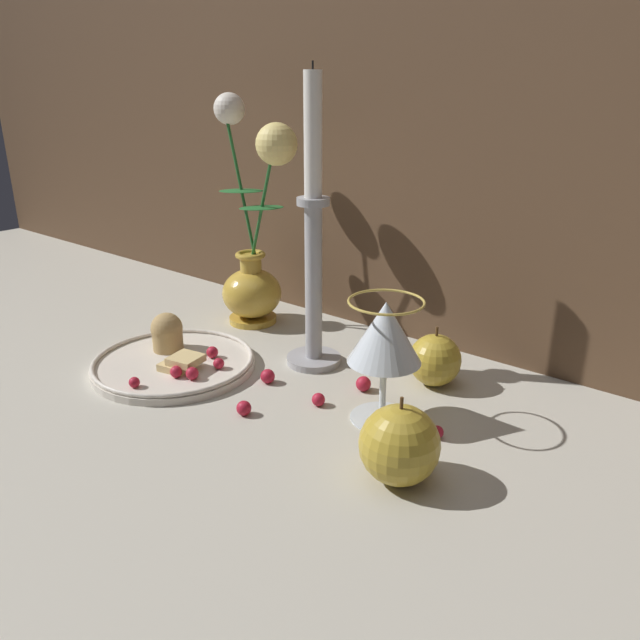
{
  "coord_description": "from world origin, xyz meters",
  "views": [
    {
      "loc": [
        0.51,
        -0.54,
        0.38
      ],
      "look_at": [
        0.06,
        0.02,
        0.1
      ],
      "focal_mm": 35.0,
      "sensor_mm": 36.0,
      "label": 1
    }
  ],
  "objects_px": {
    "wine_glass": "(385,337)",
    "apple_beside_vase": "(399,445)",
    "plate_with_pastries": "(173,358)",
    "apple_near_glass": "(435,360)",
    "candlestick": "(313,255)",
    "vase": "(254,249)"
  },
  "relations": [
    {
      "from": "wine_glass",
      "to": "apple_beside_vase",
      "type": "distance_m",
      "value": 0.14
    },
    {
      "from": "plate_with_pastries",
      "to": "apple_near_glass",
      "type": "distance_m",
      "value": 0.36
    },
    {
      "from": "candlestick",
      "to": "apple_near_glass",
      "type": "bearing_deg",
      "value": 16.2
    },
    {
      "from": "apple_near_glass",
      "to": "candlestick",
      "type": "bearing_deg",
      "value": -163.8
    },
    {
      "from": "apple_near_glass",
      "to": "vase",
      "type": "bearing_deg",
      "value": 177.45
    },
    {
      "from": "candlestick",
      "to": "apple_beside_vase",
      "type": "distance_m",
      "value": 0.32
    },
    {
      "from": "wine_glass",
      "to": "apple_beside_vase",
      "type": "height_order",
      "value": "wine_glass"
    },
    {
      "from": "wine_glass",
      "to": "apple_near_glass",
      "type": "bearing_deg",
      "value": 88.71
    },
    {
      "from": "plate_with_pastries",
      "to": "apple_near_glass",
      "type": "relative_size",
      "value": 2.79
    },
    {
      "from": "wine_glass",
      "to": "candlestick",
      "type": "xyz_separation_m",
      "value": [
        -0.16,
        0.07,
        0.05
      ]
    },
    {
      "from": "vase",
      "to": "candlestick",
      "type": "xyz_separation_m",
      "value": [
        0.18,
        -0.06,
        0.03
      ]
    },
    {
      "from": "candlestick",
      "to": "apple_near_glass",
      "type": "xyz_separation_m",
      "value": [
        0.17,
        0.05,
        -0.12
      ]
    },
    {
      "from": "apple_beside_vase",
      "to": "candlestick",
      "type": "bearing_deg",
      "value": 146.22
    },
    {
      "from": "vase",
      "to": "candlestick",
      "type": "height_order",
      "value": "candlestick"
    },
    {
      "from": "plate_with_pastries",
      "to": "apple_beside_vase",
      "type": "bearing_deg",
      "value": -4.28
    },
    {
      "from": "apple_beside_vase",
      "to": "wine_glass",
      "type": "bearing_deg",
      "value": 131.18
    },
    {
      "from": "vase",
      "to": "candlestick",
      "type": "bearing_deg",
      "value": -19.88
    },
    {
      "from": "vase",
      "to": "apple_beside_vase",
      "type": "distance_m",
      "value": 0.49
    },
    {
      "from": "plate_with_pastries",
      "to": "apple_near_glass",
      "type": "xyz_separation_m",
      "value": [
        0.31,
        0.18,
        0.02
      ]
    },
    {
      "from": "apple_beside_vase",
      "to": "apple_near_glass",
      "type": "xyz_separation_m",
      "value": [
        -0.08,
        0.21,
        -0.01
      ]
    },
    {
      "from": "wine_glass",
      "to": "candlestick",
      "type": "height_order",
      "value": "candlestick"
    },
    {
      "from": "vase",
      "to": "plate_with_pastries",
      "type": "relative_size",
      "value": 1.6
    }
  ]
}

